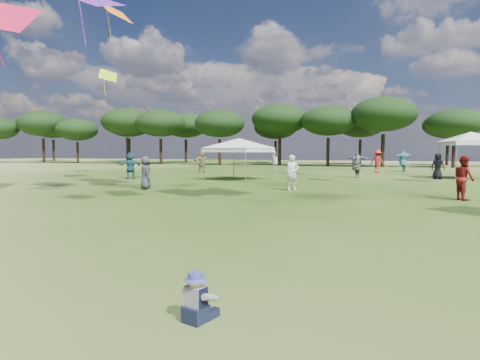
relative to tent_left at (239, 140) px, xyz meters
name	(u,v)px	position (x,y,z in m)	size (l,w,h in m)	color
tree_line	(374,119)	(8.42, 25.44, 2.97)	(108.78, 17.63, 7.77)	black
tent_left	(239,140)	(0.00, 0.00, 0.00)	(6.29, 6.29, 2.88)	gray
tent_right	(471,134)	(13.86, 5.07, 0.43)	(5.80, 5.80, 3.32)	gray
toddler	(197,299)	(5.72, -19.77, -2.21)	(0.41, 0.44, 0.55)	black
festival_crowd	(359,165)	(7.11, 3.88, -1.57)	(29.37, 21.43, 1.91)	navy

